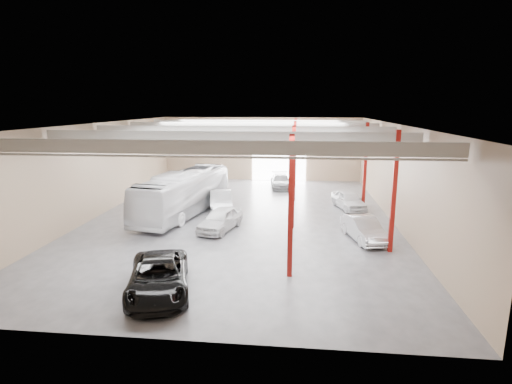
% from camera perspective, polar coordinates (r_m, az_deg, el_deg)
% --- Properties ---
extents(depot_shell, '(22.12, 32.12, 7.06)m').
position_cam_1_polar(depot_shell, '(29.48, -1.74, 5.82)').
color(depot_shell, '#47474C').
rests_on(depot_shell, ground).
extents(coach_bus, '(4.94, 12.26, 3.33)m').
position_cam_1_polar(coach_bus, '(31.35, -10.23, -0.12)').
color(coach_bus, white).
rests_on(coach_bus, ground).
extents(black_sedan, '(4.06, 6.13, 1.56)m').
position_cam_1_polar(black_sedan, '(18.76, -13.75, -11.67)').
color(black_sedan, black).
rests_on(black_sedan, ground).
extents(car_row_a, '(2.89, 4.76, 1.52)m').
position_cam_1_polar(car_row_a, '(27.11, -5.13, -3.90)').
color(car_row_a, silver).
rests_on(car_row_a, ground).
extents(car_row_b, '(2.73, 5.10, 1.60)m').
position_cam_1_polar(car_row_b, '(32.22, -5.04, -1.22)').
color(car_row_b, '#9FA0A4').
rests_on(car_row_b, ground).
extents(car_row_c, '(2.46, 4.96, 1.38)m').
position_cam_1_polar(car_row_c, '(40.92, 3.57, 1.55)').
color(car_row_c, slate).
rests_on(car_row_c, ground).
extents(car_right_near, '(2.57, 4.68, 1.46)m').
position_cam_1_polar(car_right_near, '(25.95, 15.15, -5.09)').
color(car_right_near, '#B7B7BD').
rests_on(car_right_near, ground).
extents(car_right_far, '(2.87, 4.65, 1.48)m').
position_cam_1_polar(car_right_far, '(33.43, 13.10, -1.11)').
color(car_right_far, white).
rests_on(car_right_far, ground).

